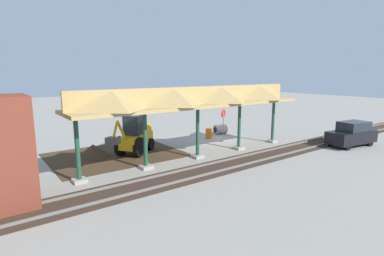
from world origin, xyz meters
TOP-DOWN VIEW (x-y plane):
  - ground_plane at (0.00, 0.00)m, footprint 120.00×120.00m
  - dirt_work_zone at (9.32, -0.11)m, footprint 8.94×7.00m
  - platform_canopy at (5.06, 4.01)m, footprint 17.17×3.20m
  - rail_tracks at (0.00, 6.52)m, footprint 60.00×2.58m
  - stop_sign at (-1.07, -0.11)m, footprint 0.73×0.28m
  - backhoe at (7.96, 0.33)m, footprint 4.70×3.99m
  - dirt_mound at (10.79, -0.47)m, footprint 4.81×4.81m
  - concrete_pipe at (-1.73, -1.23)m, footprint 1.26×1.05m
  - distant_parked_car at (-6.91, 8.67)m, footprint 4.41×2.36m
  - traffic_barrel at (0.42, -0.38)m, footprint 0.56×0.56m

SIDE VIEW (x-z plane):
  - ground_plane at x=0.00m, z-range 0.00..0.00m
  - dirt_mound at x=10.79m, z-range -0.91..0.91m
  - dirt_work_zone at x=9.32m, z-range 0.00..0.01m
  - rail_tracks at x=0.00m, z-range -0.05..0.10m
  - concrete_pipe at x=-1.73m, z-range 0.00..0.89m
  - traffic_barrel at x=0.42m, z-range 0.00..0.90m
  - distant_parked_car at x=-6.91m, z-range -0.01..1.97m
  - backhoe at x=7.96m, z-range -0.14..2.68m
  - stop_sign at x=-1.07m, z-range 0.57..3.13m
  - platform_canopy at x=5.06m, z-range 1.72..6.62m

